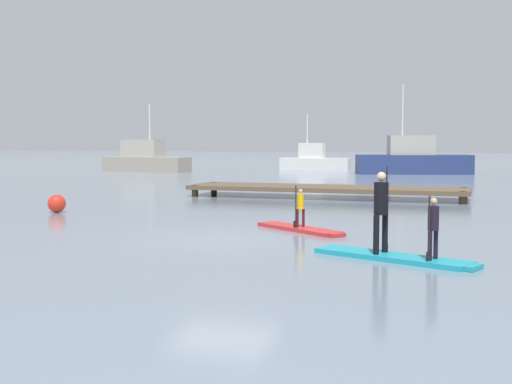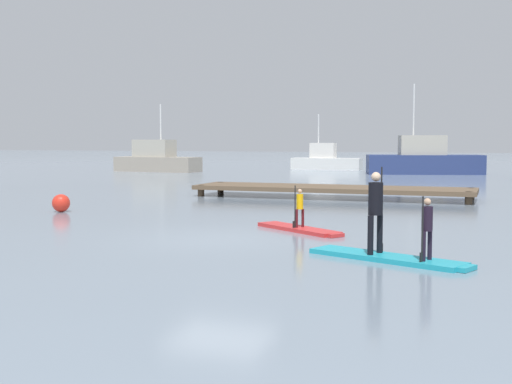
# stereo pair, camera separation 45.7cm
# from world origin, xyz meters

# --- Properties ---
(ground_plane) EXTENTS (240.00, 240.00, 0.00)m
(ground_plane) POSITION_xyz_m (0.00, 0.00, 0.00)
(ground_plane) COLOR gray
(paddleboard_near) EXTENTS (2.77, 2.18, 0.10)m
(paddleboard_near) POSITION_xyz_m (1.39, 2.13, 0.05)
(paddleboard_near) COLOR red
(paddleboard_near) RESTS_ON ground
(paddler_child_solo) EXTENTS (0.27, 0.32, 1.12)m
(paddler_child_solo) POSITION_xyz_m (1.38, 2.12, 0.67)
(paddler_child_solo) COLOR #4C1419
(paddler_child_solo) RESTS_ON paddleboard_near
(paddleboard_far) EXTENTS (3.44, 1.93, 0.10)m
(paddleboard_far) POSITION_xyz_m (4.30, -1.51, 0.05)
(paddleboard_far) COLOR #1E9EB2
(paddleboard_far) RESTS_ON ground
(paddler_adult) EXTENTS (0.38, 0.49, 1.76)m
(paddler_adult) POSITION_xyz_m (4.00, -1.38, 1.06)
(paddler_adult) COLOR black
(paddler_adult) RESTS_ON paddleboard_far
(paddler_child_front) EXTENTS (0.28, 0.39, 1.25)m
(paddler_child_front) POSITION_xyz_m (5.06, -1.83, 0.78)
(paddler_child_front) COLOR black
(paddler_child_front) RESTS_ON paddleboard_far
(fishing_boat_green_midground) EXTENTS (8.39, 4.48, 6.38)m
(fishing_boat_green_midground) POSITION_xyz_m (1.27, 34.27, 1.01)
(fishing_boat_green_midground) COLOR navy
(fishing_boat_green_midground) RESTS_ON ground
(motor_boat_small_navy) EXTENTS (6.88, 2.68, 5.15)m
(motor_boat_small_navy) POSITION_xyz_m (-18.50, 31.30, 0.93)
(motor_boat_small_navy) COLOR #9E9384
(motor_boat_small_navy) RESTS_ON ground
(trawler_grey_distant) EXTENTS (5.72, 1.52, 4.56)m
(trawler_grey_distant) POSITION_xyz_m (-7.13, 39.17, 0.76)
(trawler_grey_distant) COLOR silver
(trawler_grey_distant) RESTS_ON ground
(floating_dock) EXTENTS (11.60, 2.77, 0.48)m
(floating_dock) POSITION_xyz_m (-0.22, 12.53, 0.38)
(floating_dock) COLOR brown
(floating_dock) RESTS_ON ground
(mooring_buoy_near) EXTENTS (0.60, 0.60, 0.60)m
(mooring_buoy_near) POSITION_xyz_m (-7.48, 4.00, 0.30)
(mooring_buoy_near) COLOR red
(mooring_buoy_near) RESTS_ON ground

